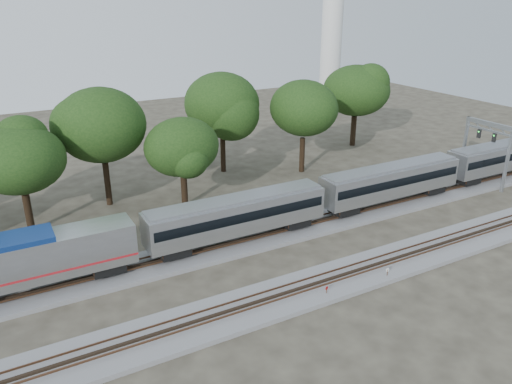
{
  "coord_description": "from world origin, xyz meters",
  "views": [
    {
      "loc": [
        -20.37,
        -32.63,
        22.61
      ],
      "look_at": [
        0.38,
        5.0,
        5.6
      ],
      "focal_mm": 35.0,
      "sensor_mm": 36.0,
      "label": 1
    }
  ],
  "objects": [
    {
      "name": "tree_3",
      "position": [
        -9.5,
        22.23,
        9.37
      ],
      "size": [
        9.54,
        9.54,
        13.45
      ],
      "color": "black",
      "rests_on": "ground"
    },
    {
      "name": "ground",
      "position": [
        0.0,
        0.0,
        0.0
      ],
      "size": [
        160.0,
        160.0,
        0.0
      ],
      "primitive_type": "plane",
      "color": "#383328",
      "rests_on": "ground"
    },
    {
      "name": "switch_stand_red",
      "position": [
        1.04,
        -5.49,
        0.65
      ],
      "size": [
        0.32,
        0.12,
        1.02
      ],
      "rotation": [
        0.0,
        0.0,
        0.3
      ],
      "color": "#512D19",
      "rests_on": "ground"
    },
    {
      "name": "switch_lever",
      "position": [
        8.38,
        -5.37,
        0.15
      ],
      "size": [
        0.51,
        0.32,
        0.3
      ],
      "primitive_type": "cube",
      "rotation": [
        0.0,
        0.0,
        0.05
      ],
      "color": "#512D19",
      "rests_on": "ground"
    },
    {
      "name": "tree_6",
      "position": [
        16.44,
        21.16,
        8.78
      ],
      "size": [
        8.94,
        8.94,
        12.61
      ],
      "color": "black",
      "rests_on": "ground"
    },
    {
      "name": "track_far",
      "position": [
        0.0,
        6.0,
        0.21
      ],
      "size": [
        160.0,
        5.0,
        0.73
      ],
      "color": "slate",
      "rests_on": "ground"
    },
    {
      "name": "switch_stand_white",
      "position": [
        7.2,
        -5.77,
        0.7
      ],
      "size": [
        0.35,
        0.06,
        1.09
      ],
      "rotation": [
        0.0,
        0.0,
        -0.07
      ],
      "color": "#512D19",
      "rests_on": "ground"
    },
    {
      "name": "train",
      "position": [
        18.41,
        6.0,
        3.29
      ],
      "size": [
        93.22,
        3.22,
        4.74
      ],
      "color": "#B5B7BC",
      "rests_on": "ground"
    },
    {
      "name": "tree_4",
      "position": [
        -2.05,
        17.47,
        7.05
      ],
      "size": [
        7.19,
        7.19,
        10.13
      ],
      "color": "black",
      "rests_on": "ground"
    },
    {
      "name": "tree_2",
      "position": [
        -18.27,
        18.91,
        7.71
      ],
      "size": [
        7.86,
        7.86,
        11.08
      ],
      "color": "black",
      "rests_on": "ground"
    },
    {
      "name": "tree_5",
      "position": [
        7.07,
        26.43,
        9.35
      ],
      "size": [
        9.51,
        9.51,
        13.41
      ],
      "color": "black",
      "rests_on": "ground"
    },
    {
      "name": "tree_7",
      "position": [
        30.84,
        27.97,
        8.78
      ],
      "size": [
        8.94,
        8.94,
        12.61
      ],
      "color": "black",
      "rests_on": "ground"
    },
    {
      "name": "track_near",
      "position": [
        0.0,
        -4.0,
        0.21
      ],
      "size": [
        160.0,
        5.0,
        0.73
      ],
      "color": "slate",
      "rests_on": "ground"
    },
    {
      "name": "signal_gantry",
      "position": [
        33.76,
        6.0,
        5.93
      ],
      "size": [
        0.57,
        6.69,
        8.14
      ],
      "color": "gray",
      "rests_on": "ground"
    }
  ]
}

